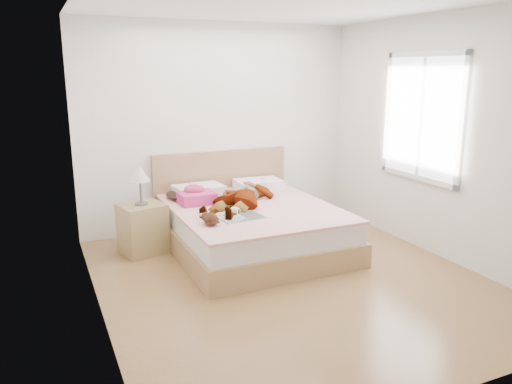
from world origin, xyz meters
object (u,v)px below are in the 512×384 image
Objects in this scene: woman at (244,193)px; phone at (193,185)px; bed at (249,224)px; nightstand at (143,225)px; towel at (196,196)px; coffee_mug at (235,211)px; plush_toy at (210,219)px; magazine at (242,217)px.

phone is (-0.50, 0.40, 0.06)m from woman.
bed reaches higher than nightstand.
bed reaches higher than towel.
coffee_mug is (-0.31, -0.48, -0.07)m from woman.
phone is 0.37× the size of plush_toy.
coffee_mug is at bearing -123.13° from phone.
coffee_mug is at bearing -132.91° from bed.
woman is at bearing -8.72° from nightstand.
towel is 0.69m from nightstand.
phone is at bearing 82.20° from towel.
plush_toy is (-0.39, -0.11, 0.05)m from magazine.
woman is at bearing -83.82° from phone.
magazine is at bearing -40.63° from nightstand.
towel is at bearing 81.36° from plush_toy.
towel is at bearing -0.29° from nightstand.
phone is 1.11m from plush_toy.
plush_toy reaches higher than magazine.
bed is 8.63× the size of plush_toy.
plush_toy is 1.03m from nightstand.
magazine is (0.26, -0.76, -0.08)m from towel.
plush_toy is at bearing -148.61° from coffee_mug.
bed is 0.70m from towel.
phone is at bearing 102.88° from magazine.
nightstand is (-0.89, 0.76, -0.19)m from magazine.
phone is 0.91m from coffee_mug.
nightstand is (-0.63, 0.00, -0.27)m from towel.
towel is at bearing 108.45° from coffee_mug.
towel is (-0.53, 0.18, -0.02)m from woman.
bed is (0.50, -0.54, -0.40)m from phone.
bed is at bearing 47.09° from coffee_mug.
magazine is at bearing -121.98° from bed.
magazine is (0.22, -0.98, -0.16)m from phone.
woman is 14.67× the size of coffee_mug.
nightstand is at bearing 153.30° from phone.
phone is at bearing 18.47° from nightstand.
towel is at bearing 149.56° from bed.
nightstand reaches higher than woman.
magazine is (-0.28, -0.45, 0.24)m from bed.
magazine is at bearing -122.29° from phone.
magazine is 1.19m from nightstand.
coffee_mug is 0.11× the size of nightstand.
towel is (-0.03, -0.22, -0.08)m from phone.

